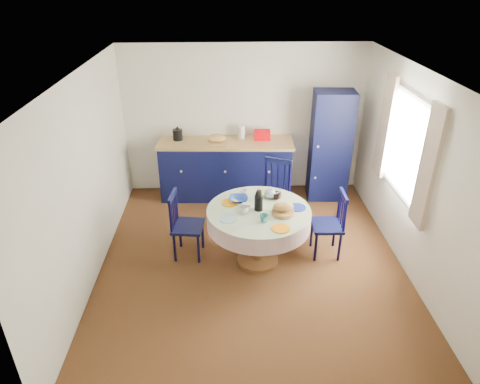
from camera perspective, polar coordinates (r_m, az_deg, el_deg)
The scene contains 17 objects.
floor at distance 5.84m, azimuth 1.54°, elevation -9.37°, with size 4.50×4.50×0.00m, color black.
ceiling at distance 4.76m, azimuth 1.94°, elevation 15.33°, with size 4.50×4.50×0.00m, color white.
wall_back at distance 7.26m, azimuth 0.54°, elevation 9.56°, with size 4.00×0.02×2.50m, color silver.
wall_left at distance 5.43m, azimuth -19.85°, elevation 1.24°, with size 0.02×4.50×2.50m, color silver.
wall_right at distance 5.67m, azimuth 22.33°, elevation 1.92°, with size 0.02×4.50×2.50m, color silver.
window at distance 5.80m, azimuth 21.29°, elevation 5.66°, with size 0.10×1.74×1.45m.
kitchen_counter at distance 7.26m, azimuth -1.90°, elevation 3.22°, with size 2.25×0.79×1.23m.
pantry_cabinet at distance 7.21m, azimuth 11.93°, elevation 5.96°, with size 0.67×0.49×1.83m.
dining_table at distance 5.48m, azimuth 2.57°, elevation -3.51°, with size 1.33×1.33×1.08m.
chair_left at distance 5.77m, azimuth -7.36°, elevation -4.35°, with size 0.45×0.47×0.94m.
chair_far at distance 6.41m, azimuth 4.54°, elevation -0.24°, with size 0.61×0.60×1.03m.
chair_right at distance 5.88m, azimuth 11.91°, elevation -4.17°, with size 0.41×0.43×0.94m.
mug_a at distance 5.32m, azimuth 0.52°, elevation -2.42°, with size 0.12×0.12×0.09m, color silver.
mug_b at distance 5.15m, azimuth 3.22°, elevation -3.52°, with size 0.10×0.10×0.10m, color #2C767A.
mug_c at distance 5.66m, azimuth 4.92°, elevation -0.49°, with size 0.12×0.12×0.10m, color black.
mug_d at distance 5.73m, azimuth 0.50°, elevation -0.08°, with size 0.09×0.09×0.09m, color silver.
cobalt_bowl at distance 5.59m, azimuth -0.17°, elevation -0.98°, with size 0.24×0.24×0.06m, color navy.
Camera 1 is at (-0.34, -4.63, 3.53)m, focal length 32.00 mm.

